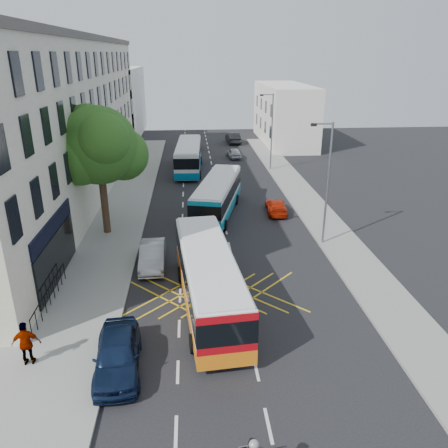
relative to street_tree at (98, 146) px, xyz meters
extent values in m
plane|color=black|center=(8.51, -14.97, -6.29)|extent=(120.00, 120.00, 0.00)
cube|color=gray|center=(0.01, 0.03, -6.22)|extent=(5.00, 70.00, 0.15)
cube|color=gray|center=(16.01, 0.03, -6.22)|extent=(3.00, 70.00, 0.15)
cube|color=beige|center=(-5.49, 9.53, 0.21)|extent=(8.00, 45.00, 13.00)
cube|color=#59544C|center=(-5.49, 9.53, 6.96)|extent=(8.30, 45.00, 0.50)
cube|color=black|center=(-1.44, -6.97, -2.89)|extent=(0.12, 7.00, 0.90)
cube|color=black|center=(-1.44, -6.97, -4.69)|extent=(0.12, 7.00, 2.60)
cube|color=silver|center=(-5.49, 40.03, -1.29)|extent=(8.00, 20.00, 10.00)
cube|color=silver|center=(19.51, 33.03, -2.29)|extent=(6.00, 18.00, 8.00)
cylinder|color=#382619|center=(0.01, 0.03, -3.94)|extent=(0.50, 0.50, 4.40)
sphere|color=#1D5418|center=(0.01, 0.03, 0.06)|extent=(5.20, 5.20, 5.20)
sphere|color=#1D5418|center=(1.41, 0.83, -0.74)|extent=(3.60, 3.60, 3.60)
sphere|color=#1D5418|center=(-1.19, -0.57, -0.54)|extent=(3.80, 3.80, 3.80)
sphere|color=#1D5418|center=(0.61, -1.27, 0.66)|extent=(3.40, 3.40, 3.40)
sphere|color=#1D5418|center=(-0.79, 1.13, 1.06)|extent=(3.20, 3.20, 3.20)
cylinder|color=slate|center=(14.81, -2.97, -2.14)|extent=(0.14, 0.14, 8.00)
cylinder|color=slate|center=(14.21, -2.97, 1.76)|extent=(1.20, 0.10, 0.10)
cube|color=black|center=(13.61, -2.97, 1.71)|extent=(0.35, 0.15, 0.18)
cylinder|color=slate|center=(14.81, 17.03, -2.14)|extent=(0.14, 0.14, 8.00)
cylinder|color=slate|center=(14.21, 17.03, 1.76)|extent=(1.20, 0.10, 0.10)
cube|color=black|center=(13.61, 17.03, 1.71)|extent=(0.35, 0.15, 0.18)
cube|color=silver|center=(6.80, -10.09, -4.69)|extent=(3.38, 10.71, 2.54)
cube|color=silver|center=(6.80, -10.09, -3.37)|extent=(3.17, 10.48, 0.11)
cube|color=black|center=(6.80, -10.09, -4.33)|extent=(3.45, 10.77, 1.05)
cube|color=orange|center=(6.80, -10.09, -5.57)|extent=(3.44, 10.76, 0.72)
cube|color=#AA0911|center=(7.30, -15.30, -4.66)|extent=(2.43, 0.33, 2.39)
cube|color=#FF0C0C|center=(6.36, -15.40, -5.33)|extent=(0.25, 0.08, 0.25)
cube|color=#FF0C0C|center=(8.24, -15.22, -5.33)|extent=(0.25, 0.08, 0.25)
cylinder|color=black|center=(5.33, -7.34, -5.86)|extent=(0.35, 0.88, 0.86)
cylinder|color=black|center=(7.72, -7.12, -5.86)|extent=(0.35, 0.88, 0.86)
cylinder|color=black|center=(5.94, -13.73, -5.86)|extent=(0.35, 0.88, 0.86)
cylinder|color=black|center=(8.33, -13.50, -5.86)|extent=(0.35, 0.88, 0.86)
cube|color=silver|center=(8.12, 3.51, -4.75)|extent=(4.65, 10.35, 2.43)
cube|color=silver|center=(8.12, 3.51, -3.49)|extent=(4.43, 10.11, 0.11)
cube|color=black|center=(8.12, 3.51, -4.41)|extent=(4.73, 10.42, 1.01)
cube|color=#0B8193|center=(8.12, 3.51, -5.60)|extent=(4.72, 10.41, 0.69)
cube|color=#0D84A7|center=(6.91, -1.36, -4.73)|extent=(2.29, 0.66, 2.29)
cube|color=#FF0C0C|center=(6.04, -1.15, -5.37)|extent=(0.26, 0.12, 0.25)
cube|color=#FF0C0C|center=(7.78, -1.58, -5.37)|extent=(0.26, 0.12, 0.25)
cylinder|color=black|center=(7.67, 6.46, -5.88)|extent=(0.45, 0.86, 0.83)
cylinder|color=black|center=(9.90, 5.91, -5.88)|extent=(0.45, 0.86, 0.83)
cylinder|color=black|center=(6.19, 0.49, -5.88)|extent=(0.45, 0.86, 0.83)
cylinder|color=black|center=(8.42, -0.06, -5.88)|extent=(0.45, 0.86, 0.83)
cube|color=silver|center=(5.88, 17.68, -4.66)|extent=(2.90, 10.81, 2.58)
cube|color=silver|center=(5.88, 17.68, -3.32)|extent=(2.70, 10.59, 0.12)
cube|color=black|center=(5.88, 17.68, -4.30)|extent=(2.97, 10.87, 1.07)
cube|color=#0B6493|center=(5.88, 17.68, -5.56)|extent=(2.95, 10.86, 0.73)
cube|color=silver|center=(5.65, 12.36, -4.64)|extent=(2.48, 0.21, 2.44)
cube|color=#FF0C0C|center=(4.68, 12.39, -5.32)|extent=(0.25, 0.07, 0.25)
cube|color=#FF0C0C|center=(6.62, 12.31, -5.32)|extent=(0.25, 0.07, 0.25)
cylinder|color=black|center=(4.79, 20.66, -5.85)|extent=(0.31, 0.89, 0.88)
cylinder|color=black|center=(7.23, 20.55, -5.85)|extent=(0.31, 0.89, 0.88)
cylinder|color=black|center=(4.51, 14.14, -5.85)|extent=(0.31, 0.89, 0.88)
cylinder|color=black|center=(6.94, 14.03, -5.85)|extent=(0.31, 0.89, 0.88)
cylinder|color=slate|center=(7.55, -19.67, -5.23)|extent=(0.61, 0.12, 0.04)
sphere|color=#99999E|center=(7.62, -20.28, -4.52)|extent=(0.30, 0.30, 0.30)
imported|color=#0C1833|center=(2.91, -14.61, -5.53)|extent=(2.17, 4.62, 1.53)
imported|color=#ABADB3|center=(3.61, -5.32, -5.60)|extent=(1.57, 4.22, 1.38)
imported|color=red|center=(12.86, 3.45, -5.74)|extent=(1.85, 3.94, 1.11)
imported|color=#3F4147|center=(6.31, 28.73, -5.61)|extent=(2.29, 4.94, 1.37)
imported|color=#A7A9AF|center=(11.42, 23.51, -5.68)|extent=(1.75, 3.71, 1.23)
imported|color=black|center=(12.22, 32.84, -5.54)|extent=(1.94, 4.68, 1.51)
imported|color=gray|center=(-0.76, -14.14, -5.17)|extent=(1.18, 0.57, 1.95)
camera|label=1|loc=(6.07, -29.35, 5.77)|focal=35.00mm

